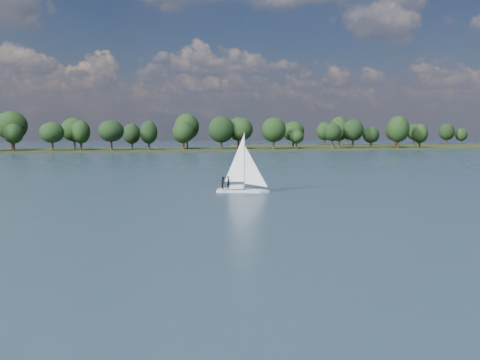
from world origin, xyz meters
name	(u,v)px	position (x,y,z in m)	size (l,w,h in m)	color
ground	(178,167)	(0.00, 100.00, 0.00)	(700.00, 700.00, 0.00)	#233342
far_shore	(148,151)	(0.00, 212.00, 0.00)	(660.00, 40.00, 1.50)	black
far_shore_back	(420,146)	(160.00, 260.00, 0.00)	(220.00, 30.00, 1.40)	black
sailboat	(240,175)	(2.21, 48.90, 2.32)	(6.53, 3.91, 8.31)	silver
treeline	(136,131)	(-4.79, 208.11, 8.20)	(562.53, 73.87, 18.92)	black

